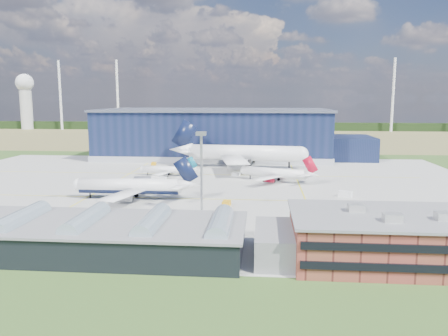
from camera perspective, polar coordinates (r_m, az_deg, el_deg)
ground at (r=150.23m, az=-5.12°, el=-3.15°), size 600.00×600.00×0.00m
apron at (r=159.87m, az=-4.49°, el=-2.38°), size 220.00×160.00×0.08m
farmland at (r=366.82m, az=0.93°, el=4.10°), size 600.00×220.00×0.01m
treeline at (r=446.14m, az=1.68°, el=5.49°), size 600.00×8.00×8.00m
horizon_dressing at (r=489.84m, az=-21.58°, el=8.72°), size 440.20×18.00×70.00m
hangar at (r=241.29m, az=-0.54°, el=4.29°), size 145.00×62.00×26.10m
ops_building at (r=93.23m, az=23.07°, el=-8.43°), size 46.00×23.00×10.90m
glass_concourse at (r=94.80m, az=-15.51°, el=-8.44°), size 78.00×23.00×8.60m
light_mast_center at (r=116.78m, az=-2.97°, el=1.06°), size 2.60×2.60×23.00m
airliner_navy at (r=141.17m, az=-12.29°, el=-1.31°), size 41.58×40.68×13.53m
airliner_red at (r=168.65m, az=6.57°, el=-0.00°), size 42.48×42.12×10.57m
airliner_widebody at (r=200.77m, az=2.70°, el=3.04°), size 70.98×69.69×21.31m
airliner_regional at (r=181.63m, az=-7.61°, el=0.25°), size 26.75×26.24×8.21m
gse_tug_a at (r=130.09m, az=0.33°, el=-4.67°), size 2.55×3.89×1.56m
gse_van_a at (r=165.42m, az=-8.60°, el=-1.61°), size 6.28×3.13×2.66m
gse_cart_a at (r=163.52m, az=-4.86°, el=-1.93°), size 2.09×2.88×1.16m
gse_van_b at (r=147.32m, az=15.55°, el=-3.29°), size 4.81×3.74×2.01m
gse_tug_c at (r=212.20m, az=-9.16°, el=0.56°), size 2.43×3.59×1.49m
gse_cart_b at (r=180.70m, az=1.57°, el=-0.82°), size 3.63×2.94×1.36m
car_a at (r=101.90m, az=-0.98°, el=-8.70°), size 3.53×1.91×1.14m
car_b at (r=115.97m, az=-0.98°, el=-6.47°), size 3.72×1.37×1.22m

